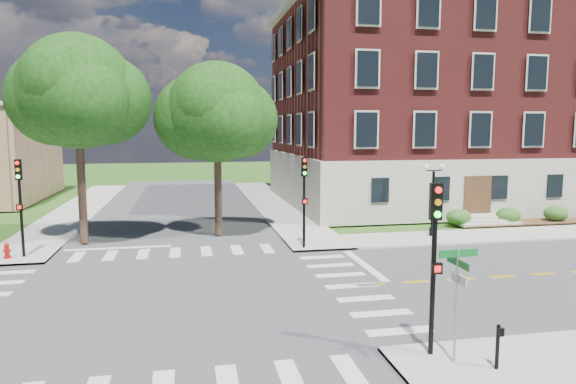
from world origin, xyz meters
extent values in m
plane|color=#2C5117|center=(0.00, 0.00, 0.00)|extent=(160.00, 160.00, 0.00)
cube|color=#3D3D3F|center=(0.00, 0.00, 0.01)|extent=(90.00, 12.00, 0.01)
cube|color=#3D3D3F|center=(0.00, 0.00, 0.01)|extent=(12.00, 90.00, 0.01)
cube|color=#9E9B93|center=(23.00, 7.75, 0.06)|extent=(34.00, 3.50, 0.12)
cube|color=#9E9B93|center=(7.75, 23.00, 0.06)|extent=(3.50, 34.00, 0.12)
cube|color=#9E9B93|center=(-7.75, 23.00, 0.06)|extent=(3.50, 34.00, 0.12)
cube|color=silver|center=(8.80, 3.00, 0.00)|extent=(0.40, 5.50, 0.00)
cube|color=#B2AD9D|center=(24.00, 22.00, 2.22)|extent=(30.00, 20.00, 4.20)
cube|color=maroon|center=(24.00, 22.00, 10.22)|extent=(29.55, 19.70, 11.80)
cube|color=#B2AD9D|center=(24.00, 22.00, 16.37)|extent=(30.60, 20.60, 0.50)
cube|color=#472D19|center=(20.00, 11.96, 1.82)|extent=(2.00, 0.10, 2.80)
cylinder|color=#322519|center=(-4.96, 10.06, 2.70)|extent=(0.44, 0.44, 5.16)
sphere|color=black|center=(-4.96, 10.06, 8.35)|extent=(6.14, 6.14, 6.14)
cylinder|color=#322519|center=(2.47, 10.88, 2.27)|extent=(0.44, 0.44, 4.29)
sphere|color=black|center=(2.47, 10.88, 7.33)|extent=(5.83, 5.83, 5.83)
cylinder|color=black|center=(7.28, -6.71, 2.02)|extent=(0.14, 0.14, 3.80)
cube|color=black|center=(7.28, -6.71, 4.42)|extent=(0.36, 0.28, 1.00)
cylinder|color=red|center=(7.28, -6.84, 4.75)|extent=(0.19, 0.08, 0.18)
cylinder|color=orange|center=(7.28, -6.84, 4.42)|extent=(0.19, 0.08, 0.18)
cylinder|color=#19E533|center=(7.28, -6.84, 4.09)|extent=(0.19, 0.08, 0.18)
cube|color=black|center=(7.28, -6.89, 2.62)|extent=(0.32, 0.18, 0.30)
cylinder|color=black|center=(6.70, 6.60, 2.02)|extent=(0.14, 0.14, 3.80)
cube|color=black|center=(6.70, 6.60, 4.42)|extent=(0.36, 0.28, 1.00)
cylinder|color=red|center=(6.70, 6.47, 4.75)|extent=(0.19, 0.08, 0.18)
cylinder|color=orange|center=(6.70, 6.47, 4.42)|extent=(0.19, 0.08, 0.18)
cylinder|color=#19E533|center=(6.70, 6.47, 4.09)|extent=(0.19, 0.08, 0.18)
cube|color=black|center=(6.70, 6.42, 2.62)|extent=(0.32, 0.17, 0.30)
cylinder|color=black|center=(-7.29, 7.36, 2.02)|extent=(0.14, 0.14, 3.80)
cube|color=black|center=(-7.29, 7.36, 4.42)|extent=(0.36, 0.29, 1.00)
cylinder|color=red|center=(-7.29, 7.23, 4.75)|extent=(0.19, 0.09, 0.18)
cylinder|color=orange|center=(-7.29, 7.23, 4.42)|extent=(0.19, 0.09, 0.18)
cylinder|color=#19E533|center=(-7.29, 7.23, 4.09)|extent=(0.19, 0.09, 0.18)
cube|color=black|center=(-7.29, 7.18, 2.62)|extent=(0.32, 0.19, 0.30)
cylinder|color=black|center=(14.77, 8.11, 0.37)|extent=(0.32, 0.32, 0.50)
cylinder|color=black|center=(14.77, 8.11, 2.02)|extent=(0.16, 0.16, 3.80)
cube|color=black|center=(14.77, 8.11, 3.97)|extent=(1.00, 0.06, 0.06)
sphere|color=white|center=(14.27, 8.11, 4.17)|extent=(0.36, 0.36, 0.36)
sphere|color=white|center=(15.27, 8.11, 4.17)|extent=(0.36, 0.36, 0.36)
cylinder|color=gray|center=(7.67, -7.31, 1.67)|extent=(0.07, 0.07, 3.10)
cube|color=#0C6122|center=(7.67, -7.31, 3.12)|extent=(1.10, 0.03, 0.20)
cube|color=#0C6122|center=(7.67, -7.31, 2.87)|extent=(0.03, 1.10, 0.20)
cube|color=silver|center=(7.72, -7.31, 2.42)|extent=(0.03, 0.75, 0.25)
cylinder|color=black|center=(8.56, -7.89, 0.72)|extent=(0.10, 0.10, 1.20)
cube|color=black|center=(8.56, -8.01, 1.17)|extent=(0.14, 0.08, 0.22)
cylinder|color=maroon|center=(-7.97, 7.16, 0.17)|extent=(0.32, 0.32, 0.10)
cylinder|color=maroon|center=(-7.97, 7.16, 0.42)|extent=(0.22, 0.22, 0.60)
sphere|color=maroon|center=(-7.97, 7.16, 0.75)|extent=(0.24, 0.24, 0.24)
cylinder|color=maroon|center=(-7.97, 7.16, 0.50)|extent=(0.35, 0.12, 0.12)
cylinder|color=maroon|center=(-7.97, 7.16, 0.50)|extent=(0.12, 0.35, 0.12)
camera|label=1|loc=(0.73, -19.37, 6.37)|focal=32.00mm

